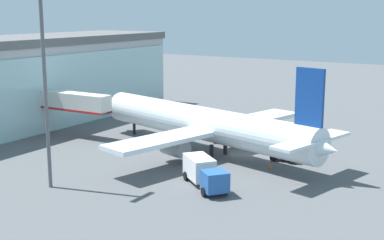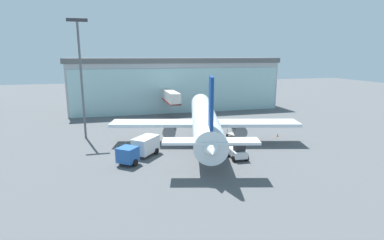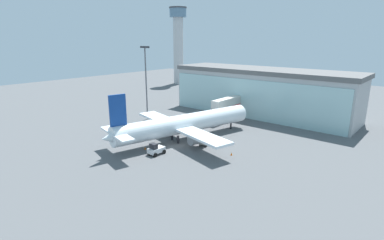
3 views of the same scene
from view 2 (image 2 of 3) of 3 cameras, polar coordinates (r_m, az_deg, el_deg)
ground at (r=46.85m, az=5.44°, el=-4.95°), size 240.00×240.00×0.00m
terminal_building at (r=79.71m, az=-3.33°, el=6.98°), size 52.96×14.99×13.17m
jet_bridge at (r=68.33m, az=-4.34°, el=4.52°), size 2.41×14.03×6.09m
apron_light_mast at (r=52.52m, az=-20.43°, el=8.97°), size 3.20×0.40×19.48m
airplane at (r=48.73m, az=2.38°, el=0.09°), size 29.86×36.24×11.49m
catering_truck at (r=41.42m, az=-9.83°, el=-5.26°), size 6.30×7.06×2.65m
baggage_cart at (r=51.73m, az=8.15°, el=-2.80°), size 2.48×3.18×1.50m
pushback_tug at (r=41.18m, az=8.70°, el=-6.04°), size 2.22×3.24×2.30m
safety_cone_nose at (r=40.57m, az=3.71°, el=-7.25°), size 0.36×0.36×0.55m
safety_cone_wingtip at (r=53.92m, az=15.99°, el=-2.79°), size 0.36×0.36×0.55m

